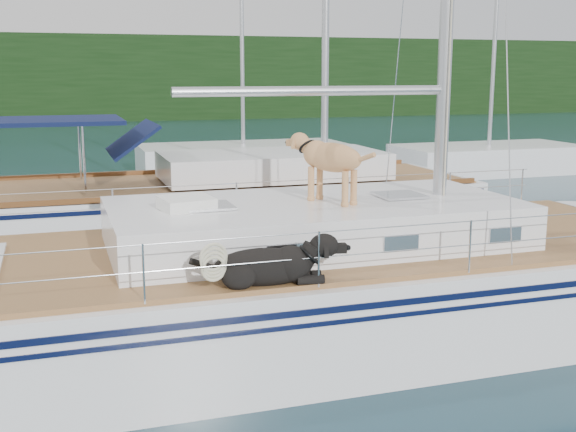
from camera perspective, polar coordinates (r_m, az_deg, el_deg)
name	(u,v)px	position (r m, az deg, el deg)	size (l,w,h in m)	color
ground	(256,342)	(9.51, -2.53, -9.91)	(120.00, 120.00, 0.00)	black
tree_line	(84,78)	(53.60, -15.82, 10.44)	(90.00, 3.00, 6.00)	black
shore_bank	(85,112)	(54.87, -15.74, 7.94)	(92.00, 1.00, 1.20)	#595147
main_sailboat	(263,291)	(9.31, -2.00, -5.97)	(12.00, 3.80, 14.01)	white
neighbor_sailboat	(225,205)	(15.62, -5.02, 0.89)	(11.00, 3.50, 13.30)	white
bg_boat_center	(243,158)	(25.53, -3.55, 4.58)	(7.20, 3.00, 11.65)	white
bg_boat_east	(488,159)	(26.06, 15.54, 4.34)	(6.40, 3.00, 11.65)	white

